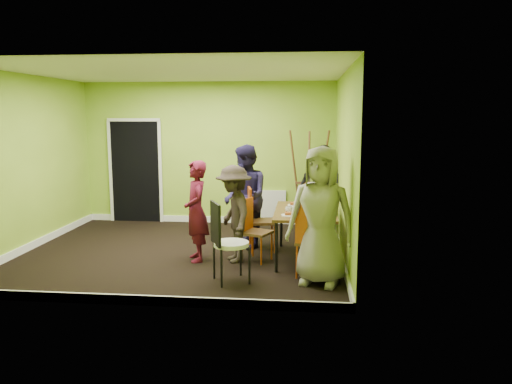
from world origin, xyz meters
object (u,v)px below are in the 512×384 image
chair_left_near (252,226)px  thermos (302,203)px  orange_bottle (299,206)px  chair_left_far (257,215)px  person_standing (196,211)px  dining_table (305,214)px  chair_bentwood (226,238)px  chair_back_end (325,192)px  person_front_end (321,216)px  person_back_end (324,190)px  chair_front_end (312,236)px  easel (309,181)px  person_left_near (234,214)px  person_left_far (246,197)px  blue_bottle (321,208)px

chair_left_near → thermos: 0.83m
orange_bottle → chair_left_near: bearing=-159.9°
chair_left_far → person_standing: 1.06m
thermos → person_standing: bearing=-168.5°
dining_table → chair_bentwood: 1.55m
chair_back_end → person_front_end: (-0.15, -2.49, 0.08)m
chair_left_far → chair_bentwood: bearing=-20.8°
chair_left_near → person_back_end: (1.11, 1.72, 0.30)m
chair_left_near → chair_front_end: size_ratio=0.91×
chair_left_near → easel: size_ratio=0.49×
thermos → person_back_end: (0.39, 1.50, -0.03)m
chair_bentwood → person_left_near: person_left_near is taller
orange_bottle → thermos: bearing=-47.0°
dining_table → chair_left_far: 0.86m
chair_left_far → dining_table: bearing=52.0°
dining_table → person_left_near: person_left_near is taller
thermos → person_left_near: size_ratio=0.14×
person_standing → person_left_near: person_standing is taller
chair_left_near → person_standing: 0.86m
person_left_far → person_front_end: person_front_end is taller
easel → thermos: (-0.11, -1.93, -0.08)m
chair_back_end → easel: bearing=-40.7°
chair_left_near → orange_bottle: bearing=134.0°
chair_left_near → chair_bentwood: bearing=10.9°
dining_table → chair_left_near: size_ratio=1.62×
dining_table → person_front_end: (0.20, -1.09, 0.20)m
orange_bottle → person_left_far: 0.99m
dining_table → person_standing: person_standing is taller
chair_left_far → person_left_near: bearing=-36.2°
blue_bottle → person_left_far: person_left_far is taller
chair_bentwood → person_front_end: size_ratio=0.59×
easel → orange_bottle: size_ratio=21.54×
person_standing → person_left_far: bearing=120.2°
person_front_end → chair_left_far: bearing=138.4°
chair_left_near → thermos: (0.73, 0.22, 0.33)m
thermos → orange_bottle: 0.08m
chair_back_end → easel: 0.69m
person_standing → person_left_near: bearing=69.1°
thermos → person_left_far: (-0.91, 0.50, -0.01)m
dining_table → person_standing: 1.63m
chair_left_far → chair_front_end: chair_left_far is taller
chair_back_end → blue_bottle: chair_back_end is taller
chair_back_end → chair_front_end: (-0.25, -2.27, -0.24)m
chair_left_near → thermos: size_ratio=4.59×
chair_left_far → easel: size_ratio=0.54×
chair_left_near → person_left_near: size_ratio=0.64×
person_left_near → person_left_far: bearing=153.4°
thermos → blue_bottle: blue_bottle is taller
easel → person_left_far: 1.77m
chair_left_near → chair_back_end: size_ratio=0.81×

